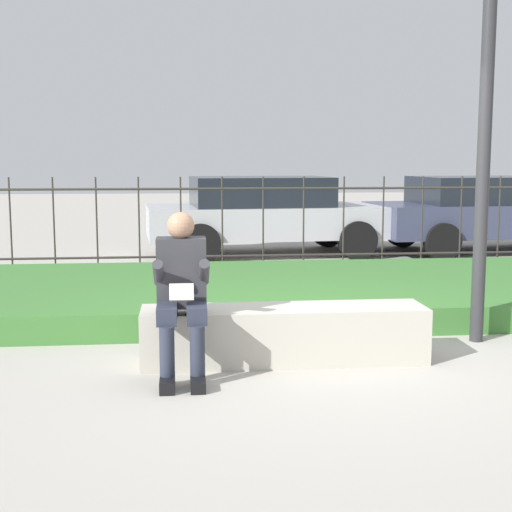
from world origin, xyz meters
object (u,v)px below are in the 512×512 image
(person_seated_reader, at_px, (182,288))
(street_lamp, at_px, (486,92))
(stone_bench, at_px, (284,337))
(car_parked_right, at_px, (489,212))
(car_parked_center, at_px, (267,213))

(person_seated_reader, height_order, street_lamp, street_lamp)
(stone_bench, xyz_separation_m, person_seated_reader, (-0.83, -0.29, 0.48))
(car_parked_right, bearing_deg, person_seated_reader, -132.27)
(car_parked_right, bearing_deg, street_lamp, -118.49)
(car_parked_center, height_order, car_parked_right, car_parked_center)
(person_seated_reader, distance_m, car_parked_center, 7.11)
(car_parked_center, height_order, street_lamp, street_lamp)
(stone_bench, height_order, street_lamp, street_lamp)
(car_parked_right, bearing_deg, stone_bench, -128.94)
(street_lamp, bearing_deg, stone_bench, -165.32)
(car_parked_center, bearing_deg, street_lamp, -83.46)
(stone_bench, relative_size, person_seated_reader, 1.85)
(stone_bench, xyz_separation_m, car_parked_right, (4.68, 6.71, 0.52))
(car_parked_center, bearing_deg, person_seated_reader, -106.47)
(person_seated_reader, xyz_separation_m, street_lamp, (2.68, 0.77, 1.55))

